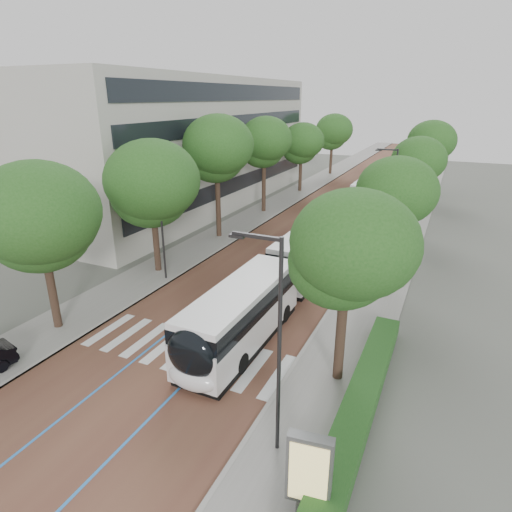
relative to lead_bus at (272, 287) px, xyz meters
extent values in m
plane|color=#51544C|center=(-2.46, -6.72, -1.63)|extent=(160.00, 160.00, 0.00)
cube|color=#553026|center=(-2.46, 33.28, -1.62)|extent=(11.00, 140.00, 0.02)
cube|color=gray|center=(-9.96, 33.28, -1.57)|extent=(4.00, 140.00, 0.12)
cube|color=gray|center=(5.04, 33.28, -1.57)|extent=(4.00, 140.00, 0.12)
cube|color=gray|center=(-8.06, 33.28, -1.57)|extent=(0.20, 140.00, 0.14)
cube|color=gray|center=(3.14, 33.28, -1.57)|extent=(0.20, 140.00, 0.14)
cube|color=silver|center=(-7.26, -5.72, -1.60)|extent=(0.55, 3.60, 0.01)
cube|color=silver|center=(-6.01, -5.72, -1.60)|extent=(0.55, 3.60, 0.01)
cube|color=silver|center=(-4.76, -5.72, -1.60)|extent=(0.55, 3.60, 0.01)
cube|color=silver|center=(-3.51, -5.72, -1.60)|extent=(0.55, 3.60, 0.01)
cube|color=silver|center=(-2.26, -5.72, -1.60)|extent=(0.55, 3.60, 0.01)
cube|color=silver|center=(-1.01, -5.72, -1.60)|extent=(0.55, 3.60, 0.01)
cube|color=silver|center=(0.24, -5.72, -1.60)|extent=(0.55, 3.60, 0.01)
cube|color=silver|center=(1.49, -5.72, -1.60)|extent=(0.55, 3.60, 0.01)
cube|color=silver|center=(2.74, -5.72, -1.60)|extent=(0.55, 3.60, 0.01)
cube|color=blue|center=(-4.06, 33.28, -1.60)|extent=(0.12, 126.00, 0.01)
cube|color=blue|center=(-0.86, 33.28, -1.60)|extent=(0.12, 126.00, 0.01)
cube|color=#A09E94|center=(-21.96, 21.28, 5.37)|extent=(18.00, 40.00, 14.00)
cube|color=black|center=(-12.91, 21.28, 1.37)|extent=(0.12, 38.00, 1.60)
cube|color=black|center=(-12.91, 21.28, 4.57)|extent=(0.12, 38.00, 1.60)
cube|color=black|center=(-12.91, 21.28, 7.77)|extent=(0.12, 38.00, 1.60)
cube|color=black|center=(-12.91, 21.28, 10.77)|extent=(0.12, 38.00, 1.60)
cube|color=#1B4718|center=(6.64, -6.72, -1.11)|extent=(1.20, 14.00, 0.80)
cylinder|color=#28282B|center=(4.34, -9.72, 2.49)|extent=(0.14, 0.14, 8.00)
cube|color=#28282B|center=(3.54, -9.72, 6.39)|extent=(1.70, 0.12, 0.12)
cube|color=#28282B|center=(2.84, -9.72, 6.31)|extent=(0.50, 0.20, 0.10)
cylinder|color=#28282B|center=(4.34, 15.28, 2.49)|extent=(0.14, 0.14, 8.00)
cube|color=#28282B|center=(3.54, 15.28, 6.39)|extent=(1.70, 0.12, 0.12)
cube|color=#28282B|center=(2.84, 15.28, 6.31)|extent=(0.50, 0.20, 0.10)
cylinder|color=#28282B|center=(-8.56, 1.28, 2.49)|extent=(0.14, 0.14, 8.00)
cylinder|color=black|center=(-9.96, -6.72, 0.52)|extent=(0.44, 0.44, 4.29)
ellipsoid|color=#1F4F19|center=(-9.96, -6.72, 4.42)|extent=(6.05, 6.05, 5.14)
cylinder|color=black|center=(-9.96, 2.28, 0.56)|extent=(0.44, 0.44, 4.37)
ellipsoid|color=#1F4F19|center=(-9.96, 2.28, 4.53)|extent=(6.43, 6.43, 5.46)
cylinder|color=black|center=(-9.96, 11.28, 1.07)|extent=(0.44, 0.44, 5.39)
ellipsoid|color=#1F4F19|center=(-9.96, 11.28, 5.96)|extent=(6.00, 6.00, 5.10)
cylinder|color=black|center=(-9.96, 21.28, 0.95)|extent=(0.44, 0.44, 5.15)
ellipsoid|color=#1F4F19|center=(-9.96, 21.28, 5.63)|extent=(5.47, 5.47, 4.65)
cylinder|color=black|center=(-9.96, 33.28, 0.52)|extent=(0.44, 0.44, 4.30)
ellipsoid|color=#1F4F19|center=(-9.96, 33.28, 4.43)|extent=(5.40, 5.40, 4.59)
cylinder|color=black|center=(-9.96, 48.28, 0.67)|extent=(0.44, 0.44, 4.60)
ellipsoid|color=#1F4F19|center=(-9.96, 48.28, 4.85)|extent=(5.83, 5.83, 4.96)
cylinder|color=black|center=(5.24, -4.72, 0.50)|extent=(0.44, 0.44, 4.25)
ellipsoid|color=#1F4F19|center=(5.24, -4.72, 4.36)|extent=(5.16, 5.16, 4.39)
cylinder|color=black|center=(5.24, 7.28, 0.43)|extent=(0.44, 0.44, 4.12)
ellipsoid|color=#1F4F19|center=(5.24, 7.28, 4.18)|extent=(5.16, 5.16, 4.39)
cylinder|color=black|center=(5.24, 21.28, 0.51)|extent=(0.44, 0.44, 4.27)
ellipsoid|color=#1F4F19|center=(5.24, 21.28, 4.40)|extent=(4.93, 4.93, 4.19)
cylinder|color=black|center=(5.24, 37.28, 0.61)|extent=(0.44, 0.44, 4.49)
ellipsoid|color=#1F4F19|center=(5.24, 37.28, 4.69)|extent=(5.83, 5.83, 4.95)
cylinder|color=black|center=(0.01, 1.30, 0.15)|extent=(2.31, 0.92, 2.30)
cube|color=silver|center=(-0.04, -3.83, -0.37)|extent=(2.60, 9.39, 1.82)
cube|color=black|center=(-0.04, -3.83, 0.77)|extent=(2.64, 9.20, 0.97)
cube|color=white|center=(-0.04, -3.83, 1.42)|extent=(2.55, 9.20, 0.31)
cube|color=black|center=(-0.04, -3.83, -1.45)|extent=(2.54, 9.01, 0.35)
cube|color=silver|center=(0.06, 5.62, -0.37)|extent=(2.58, 7.77, 1.82)
cube|color=black|center=(0.06, 5.62, 0.77)|extent=(2.62, 7.61, 0.97)
cube|color=white|center=(0.06, 5.62, 1.42)|extent=(2.53, 7.61, 0.31)
cube|color=black|center=(0.06, 5.62, -1.45)|extent=(2.53, 7.46, 0.35)
ellipsoid|color=black|center=(-0.09, -8.36, 0.38)|extent=(2.36, 1.12, 2.28)
ellipsoid|color=silver|center=(-0.09, -8.41, -0.76)|extent=(2.36, 1.02, 1.14)
cylinder|color=black|center=(-1.19, -6.10, -1.13)|extent=(0.31, 1.00, 1.00)
cylinder|color=black|center=(1.07, -6.12, -1.13)|extent=(0.31, 1.00, 1.00)
cylinder|color=black|center=(-1.05, 7.30, -1.13)|extent=(0.31, 1.00, 1.00)
cylinder|color=black|center=(1.21, 7.28, -1.13)|extent=(0.31, 1.00, 1.00)
cylinder|color=black|center=(-1.14, -0.74, -1.13)|extent=(0.31, 1.00, 1.00)
cylinder|color=black|center=(1.12, -0.76, -1.13)|extent=(0.31, 1.00, 1.00)
cube|color=silver|center=(0.26, 16.44, -0.37)|extent=(3.31, 12.14, 1.82)
cube|color=black|center=(0.26, 16.44, 0.77)|extent=(3.33, 11.91, 0.97)
cube|color=white|center=(0.26, 16.44, 1.42)|extent=(3.25, 11.90, 0.31)
cube|color=black|center=(0.26, 16.44, -1.45)|extent=(3.23, 11.66, 0.35)
ellipsoid|color=black|center=(-0.14, 10.60, 0.38)|extent=(2.42, 1.26, 2.28)
ellipsoid|color=silver|center=(-0.14, 10.55, -0.76)|extent=(2.41, 1.16, 1.14)
cylinder|color=black|center=(-1.11, 12.92, -1.13)|extent=(0.37, 1.02, 1.00)
cylinder|color=black|center=(1.14, 12.77, -1.13)|extent=(0.37, 1.02, 1.00)
cylinder|color=black|center=(-0.61, 20.31, -1.13)|extent=(0.37, 1.02, 1.00)
cylinder|color=black|center=(1.65, 20.15, -1.13)|extent=(0.37, 1.02, 1.00)
cube|color=silver|center=(0.05, 29.94, -0.37)|extent=(2.53, 12.01, 1.82)
cube|color=black|center=(0.05, 29.94, 0.77)|extent=(2.57, 11.77, 0.97)
cube|color=white|center=(0.05, 29.94, 1.42)|extent=(2.48, 11.77, 0.31)
cube|color=black|center=(0.05, 29.94, -1.45)|extent=(2.48, 11.53, 0.35)
ellipsoid|color=black|center=(0.04, 24.09, 0.38)|extent=(2.35, 1.11, 2.28)
ellipsoid|color=silver|center=(0.04, 24.04, -0.76)|extent=(2.35, 1.01, 1.14)
cylinder|color=black|center=(-1.08, 26.35, -1.13)|extent=(0.30, 1.00, 1.00)
cylinder|color=black|center=(1.18, 26.34, -1.13)|extent=(0.30, 1.00, 1.00)
cylinder|color=black|center=(-1.07, 33.75, -1.13)|extent=(0.30, 1.00, 1.00)
cylinder|color=black|center=(1.19, 33.74, -1.13)|extent=(0.30, 1.00, 1.00)
cube|color=silver|center=(0.24, 41.85, -0.37)|extent=(2.92, 12.08, 1.82)
cube|color=black|center=(0.24, 41.85, 0.77)|extent=(2.95, 11.84, 0.97)
cube|color=white|center=(0.24, 41.85, 1.42)|extent=(2.86, 11.84, 0.31)
cube|color=black|center=(0.24, 41.85, -1.45)|extent=(2.85, 11.60, 0.35)
ellipsoid|color=black|center=(0.04, 36.00, 0.38)|extent=(2.39, 1.18, 2.28)
ellipsoid|color=silver|center=(0.04, 35.95, -0.76)|extent=(2.38, 1.08, 1.14)
cylinder|color=black|center=(-1.01, 38.29, -1.13)|extent=(0.33, 1.01, 1.00)
cylinder|color=black|center=(1.25, 38.21, -1.13)|extent=(0.33, 1.01, 1.00)
cylinder|color=black|center=(-0.75, 45.69, -1.13)|extent=(0.33, 1.01, 1.00)
cylinder|color=black|center=(1.51, 45.61, -1.13)|extent=(0.33, 1.01, 1.00)
cube|color=#59595B|center=(6.11, -11.64, -1.30)|extent=(0.69, 0.60, 0.42)
cube|color=#59595B|center=(6.11, -11.64, 0.11)|extent=(1.40, 0.55, 2.41)
cube|color=#D2BE6F|center=(6.14, -11.83, 0.11)|extent=(1.14, 0.18, 2.09)
camera|label=1|loc=(8.72, -20.98, 10.39)|focal=30.00mm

